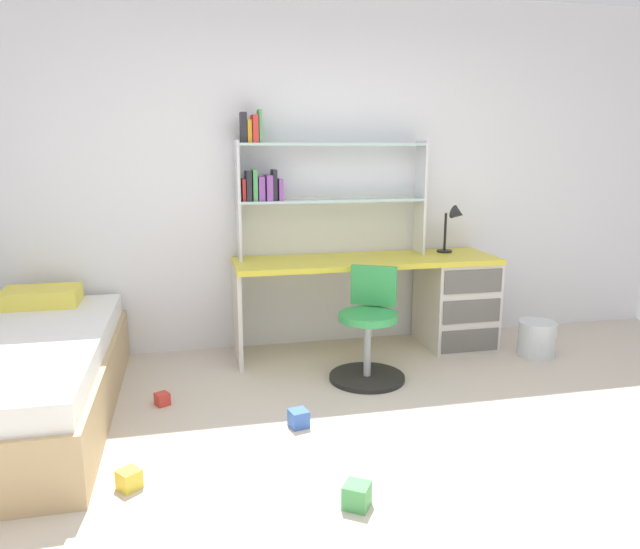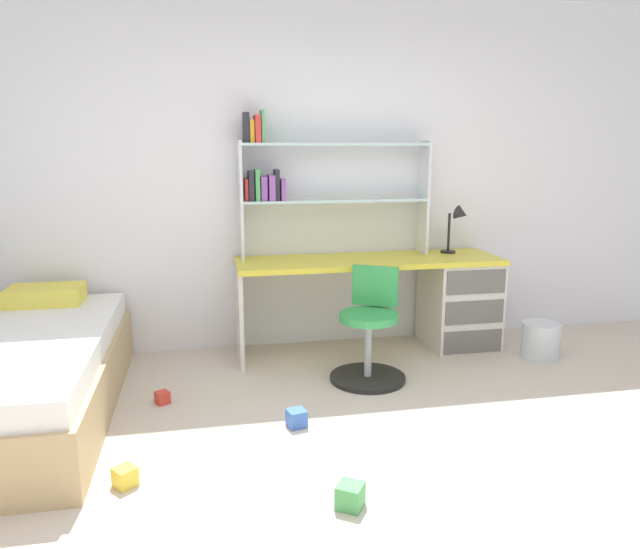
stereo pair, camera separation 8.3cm
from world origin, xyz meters
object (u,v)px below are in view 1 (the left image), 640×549
toy_block_green_2 (357,495)px  toy_block_red_1 (162,399)px  toy_block_yellow_0 (129,479)px  desk_lamp (455,221)px  bed_platform (16,379)px  desk (432,296)px  swivel_chair (369,337)px  toy_block_blue_3 (299,418)px  bookshelf_hutch (305,177)px  waste_bin (537,338)px

toy_block_green_2 → toy_block_red_1: bearing=124.6°
toy_block_yellow_0 → desk_lamp: bearing=35.3°
bed_platform → toy_block_yellow_0: bed_platform is taller
toy_block_red_1 → desk: bearing=18.5°
swivel_chair → toy_block_red_1: (-1.38, -0.15, -0.26)m
desk_lamp → toy_block_yellow_0: 3.08m
toy_block_red_1 → toy_block_blue_3: bearing=-31.4°
toy_block_green_2 → toy_block_blue_3: size_ratio=1.10×
desk → bed_platform: (-2.88, -0.71, -0.17)m
swivel_chair → toy_block_blue_3: swivel_chair is taller
swivel_chair → toy_block_yellow_0: 1.85m
bookshelf_hutch → toy_block_red_1: size_ratio=18.85×
bed_platform → waste_bin: size_ratio=7.19×
swivel_chair → toy_block_yellow_0: size_ratio=8.21×
desk → bookshelf_hutch: bookshelf_hutch is taller
desk_lamp → swivel_chair: desk_lamp is taller
toy_block_red_1 → toy_block_green_2: toy_block_green_2 is taller
toy_block_red_1 → toy_block_blue_3: size_ratio=0.77×
swivel_chair → toy_block_blue_3: 0.90m
toy_block_red_1 → bed_platform: bearing=-178.5°
toy_block_blue_3 → toy_block_yellow_0: bearing=-153.5°
toy_block_yellow_0 → toy_block_blue_3: bearing=26.5°
bed_platform → toy_block_yellow_0: size_ratio=21.91×
toy_block_red_1 → toy_block_blue_3: (0.77, -0.47, 0.01)m
bed_platform → bookshelf_hutch: bearing=25.1°
swivel_chair → toy_block_red_1: bearing=-173.9°
bookshelf_hutch → swivel_chair: (0.30, -0.72, -1.05)m
desk_lamp → swivel_chair: 1.30m
bookshelf_hutch → bed_platform: (-1.89, -0.89, -1.10)m
bookshelf_hutch → bed_platform: bookshelf_hutch is taller
bed_platform → toy_block_yellow_0: (0.70, -0.89, -0.20)m
desk_lamp → toy_block_red_1: desk_lamp is taller
swivel_chair → toy_block_green_2: swivel_chair is taller
toy_block_blue_3 → toy_block_green_2: bearing=-82.2°
bookshelf_hutch → toy_block_blue_3: 1.89m
swivel_chair → bed_platform: bearing=-175.6°
toy_block_yellow_0 → toy_block_blue_3: toy_block_blue_3 is taller
toy_block_yellow_0 → desk: bearing=36.3°
desk_lamp → bed_platform: 3.28m
bookshelf_hutch → swivel_chair: bookshelf_hutch is taller
bookshelf_hutch → desk_lamp: (1.20, -0.08, -0.35)m
swivel_chair → waste_bin: swivel_chair is taller
desk → bed_platform: 2.97m
desk_lamp → toy_block_red_1: (-2.28, -0.78, -0.96)m
desk → waste_bin: bearing=-28.6°
bed_platform → toy_block_yellow_0: 1.15m
desk → bookshelf_hutch: bearing=170.0°
bed_platform → toy_block_blue_3: size_ratio=20.46×
desk_lamp → waste_bin: 1.10m
desk → waste_bin: desk is taller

